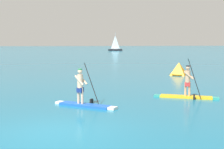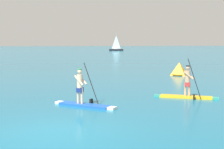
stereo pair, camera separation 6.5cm
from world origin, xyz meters
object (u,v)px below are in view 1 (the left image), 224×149
Objects in this scene: paddleboarder_far_right at (187,91)px; sailboat_right_horizon at (115,48)px; paddleboarder_mid_center at (84,97)px; race_marker_buoy at (179,70)px.

sailboat_right_horizon reaches higher than paddleboarder_far_right.
paddleboarder_mid_center reaches higher than race_marker_buoy.
paddleboarder_far_right reaches higher than race_marker_buoy.
paddleboarder_mid_center is at bearing -141.67° from paddleboarder_far_right.
paddleboarder_mid_center is 0.44× the size of sailboat_right_horizon.
paddleboarder_far_right is 87.20m from sailboat_right_horizon.
paddleboarder_far_right is (5.41, 1.02, -0.02)m from paddleboarder_mid_center.
sailboat_right_horizon reaches higher than race_marker_buoy.
race_marker_buoy is 76.26m from sailboat_right_horizon.
paddleboarder_mid_center is 89.28m from sailboat_right_horizon.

